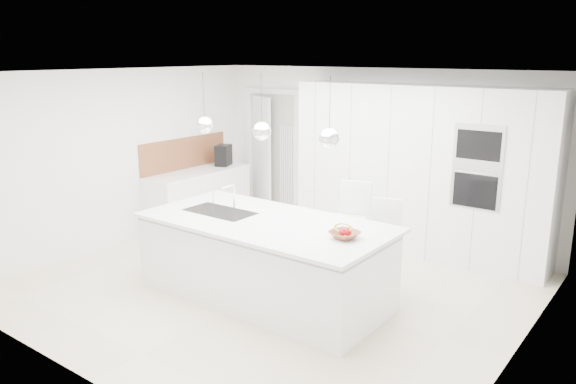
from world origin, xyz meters
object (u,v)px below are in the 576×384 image
Objects in this scene: espresso_machine at (223,155)px; bar_stool_left at (348,233)px; island_base at (263,261)px; bar_stool_right at (380,248)px; fruit_bowl at (344,235)px.

espresso_machine is 3.27m from bar_stool_left.
bar_stool_right is (1.00, 0.88, 0.12)m from island_base.
bar_stool_right is (3.53, -1.19, -0.52)m from espresso_machine.
island_base is at bearing -155.92° from bar_stool_right.
fruit_bowl reaches higher than island_base.
island_base is 3.33m from espresso_machine.
bar_stool_left is at bearing 62.14° from island_base.
bar_stool_left reaches higher than fruit_bowl.
island_base is at bearing -177.74° from fruit_bowl.
bar_stool_left is (-0.51, 0.94, -0.33)m from fruit_bowl.
bar_stool_left is 0.49m from bar_stool_right.
espresso_machine is 0.28× the size of bar_stool_left.
island_base is 1.34m from bar_stool_right.
bar_stool_right is (0.48, -0.10, -0.06)m from bar_stool_left.
island_base is 2.56× the size of bar_stool_right.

